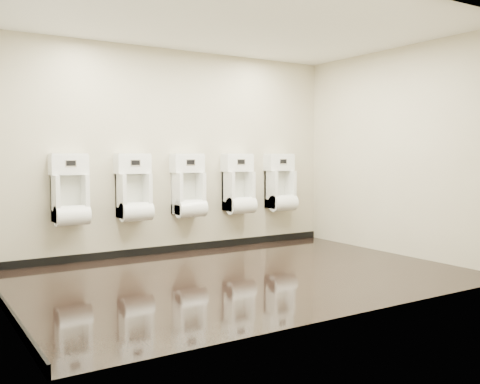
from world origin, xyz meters
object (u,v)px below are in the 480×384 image
object	(u,v)px
urinal_3	(239,188)
urinal_4	(281,187)
urinal_2	(189,190)
urinal_1	(134,192)
urinal_0	(70,195)

from	to	relation	value
urinal_3	urinal_4	size ratio (longest dim) A/B	1.00
urinal_2	urinal_3	size ratio (longest dim) A/B	1.00
urinal_4	urinal_1	bearing A→B (deg)	180.00
urinal_2	urinal_3	bearing A→B (deg)	0.00
urinal_0	urinal_3	distance (m)	2.43
urinal_2	urinal_4	world-z (taller)	same
urinal_0	urinal_4	bearing A→B (deg)	0.00
urinal_1	urinal_4	distance (m)	2.37
urinal_3	urinal_2	bearing A→B (deg)	180.00
urinal_0	urinal_4	distance (m)	3.19
urinal_3	urinal_0	bearing A→B (deg)	180.00
urinal_2	urinal_4	distance (m)	1.58
urinal_3	urinal_4	bearing A→B (deg)	0.00
urinal_4	urinal_3	bearing A→B (deg)	180.00
urinal_2	urinal_3	distance (m)	0.82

